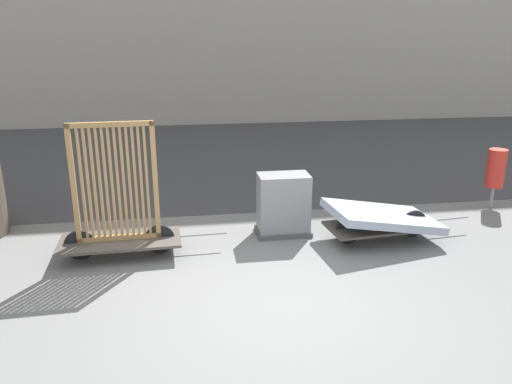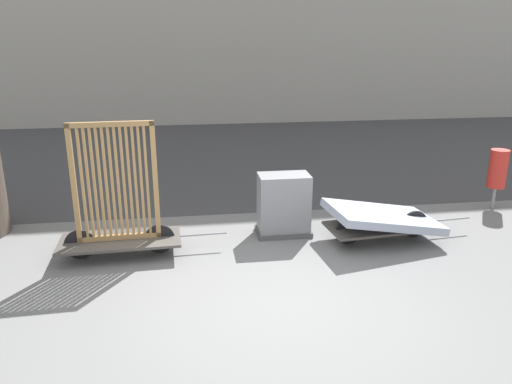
% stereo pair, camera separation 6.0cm
% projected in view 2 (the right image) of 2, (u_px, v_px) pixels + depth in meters
% --- Properties ---
extents(ground_plane, '(60.00, 60.00, 0.00)m').
position_uv_depth(ground_plane, '(276.00, 305.00, 6.06)').
color(ground_plane, slate).
extents(road_strip, '(56.00, 9.53, 0.01)m').
position_uv_depth(road_strip, '(223.00, 154.00, 13.64)').
color(road_strip, '#424244').
rests_on(road_strip, ground_plane).
extents(bike_cart_with_bedframe, '(2.46, 0.85, 2.00)m').
position_uv_depth(bike_cart_with_bedframe, '(118.00, 213.00, 7.20)').
color(bike_cart_with_bedframe, '#4C4742').
rests_on(bike_cart_with_bedframe, ground_plane).
extents(bike_cart_with_mattress, '(2.48, 1.24, 0.62)m').
position_uv_depth(bike_cart_with_mattress, '(383.00, 219.00, 7.84)').
color(bike_cart_with_mattress, '#4C4742').
rests_on(bike_cart_with_mattress, ground_plane).
extents(utility_cabinet, '(0.87, 0.55, 1.01)m').
position_uv_depth(utility_cabinet, '(284.00, 207.00, 8.08)').
color(utility_cabinet, '#4C4C4C').
rests_on(utility_cabinet, ground_plane).
extents(trash_bin, '(0.33, 0.33, 1.12)m').
position_uv_depth(trash_bin, '(498.00, 169.00, 9.22)').
color(trash_bin, gray).
rests_on(trash_bin, ground_plane).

